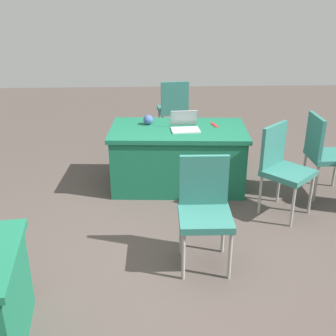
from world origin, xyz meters
name	(u,v)px	position (x,y,z in m)	size (l,w,h in m)	color
ground_plane	(154,265)	(0.00, 0.00, 0.00)	(14.40, 14.40, 0.00)	#4C423D
table_foreground	(178,157)	(-0.30, -1.62, 0.36)	(1.63, 0.97, 0.72)	#196647
chair_near_front	(205,206)	(-0.43, -0.06, 0.54)	(0.45, 0.45, 0.95)	#9E9993
chair_tucked_left	(174,107)	(-0.33, -3.25, 0.55)	(0.49, 0.49, 0.96)	#9E9993
chair_tucked_right	(283,165)	(-1.35, -0.91, 0.55)	(0.62, 0.62, 0.95)	#9E9993
chair_aisle	(324,150)	(-1.93, -1.31, 0.54)	(0.45, 0.45, 0.95)	#9E9993
laptop_silver	(185,126)	(-0.38, -1.58, 0.76)	(0.34, 0.31, 0.21)	silver
yarn_ball	(148,120)	(0.05, -1.79, 0.78)	(0.12, 0.12, 0.12)	#3F5999
scissors_red	(214,125)	(-0.74, -1.72, 0.73)	(0.18, 0.04, 0.01)	red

